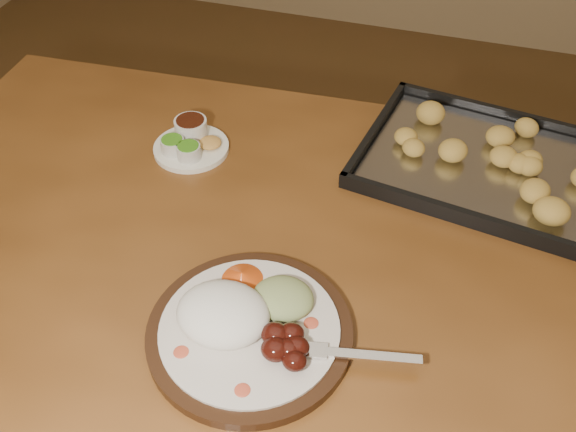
% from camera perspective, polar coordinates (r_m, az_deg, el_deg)
% --- Properties ---
extents(ground, '(4.00, 4.00, 0.00)m').
position_cam_1_polar(ground, '(1.84, -2.12, -12.33)').
color(ground, '#54371D').
rests_on(ground, ground).
extents(dining_table, '(1.54, 0.97, 0.75)m').
position_cam_1_polar(dining_table, '(1.15, -0.35, -5.67)').
color(dining_table, brown).
rests_on(dining_table, ground).
extents(dinner_plate, '(0.40, 0.30, 0.07)m').
position_cam_1_polar(dinner_plate, '(0.95, -3.63, -9.51)').
color(dinner_plate, black).
rests_on(dinner_plate, dining_table).
extents(condiment_saucer, '(0.15, 0.15, 0.05)m').
position_cam_1_polar(condiment_saucer, '(1.28, -8.72, 6.54)').
color(condiment_saucer, white).
rests_on(condiment_saucer, dining_table).
extents(baking_tray, '(0.52, 0.41, 0.05)m').
position_cam_1_polar(baking_tray, '(1.27, 17.41, 4.57)').
color(baking_tray, black).
rests_on(baking_tray, dining_table).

